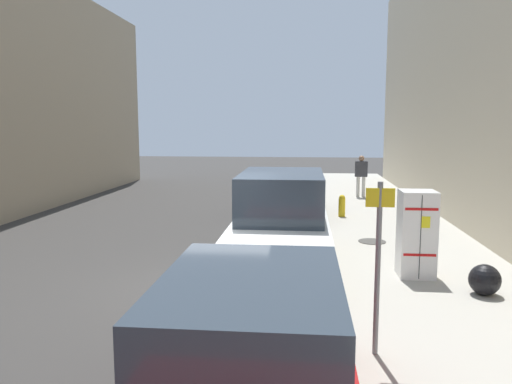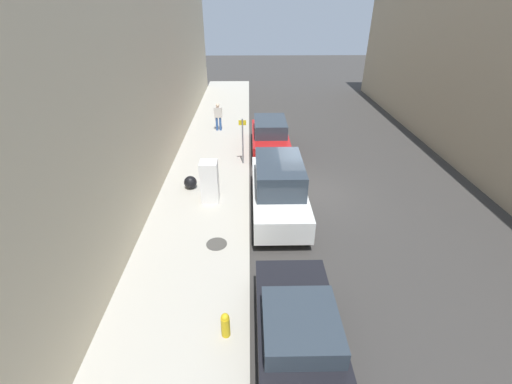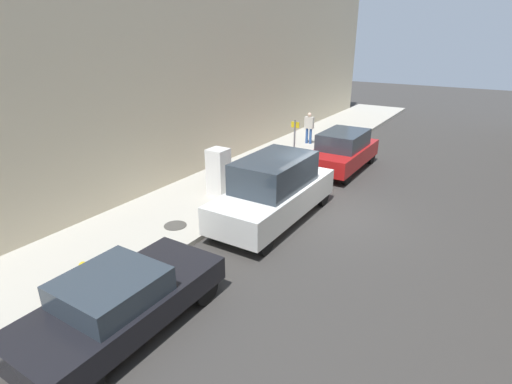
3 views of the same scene
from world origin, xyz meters
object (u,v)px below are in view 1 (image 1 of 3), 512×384
at_px(pedestrian_walking_far, 361,173).
at_px(street_sign_post, 378,259).
at_px(parked_sedan_dark, 290,196).
at_px(fire_hydrant, 342,205).
at_px(trash_bag, 485,280).
at_px(parked_suv_red, 251,364).
at_px(discarded_refrigerator, 417,234).
at_px(parked_van_white, 282,223).

bearing_deg(pedestrian_walking_far, street_sign_post, 179.71).
bearing_deg(parked_sedan_dark, fire_hydrant, 166.99).
distance_m(trash_bag, parked_suv_red, 5.77).
distance_m(fire_hydrant, trash_bag, 7.73).
bearing_deg(trash_bag, parked_suv_red, 50.41).
height_order(discarded_refrigerator, parked_sedan_dark, discarded_refrigerator).
xyz_separation_m(fire_hydrant, parked_suv_red, (1.71, 11.91, 0.38)).
xyz_separation_m(discarded_refrigerator, parked_sedan_dark, (2.70, -6.83, -0.27)).
bearing_deg(parked_van_white, pedestrian_walking_far, -105.17).
relative_size(street_sign_post, fire_hydrant, 3.16).
relative_size(fire_hydrant, pedestrian_walking_far, 0.41).
relative_size(street_sign_post, trash_bag, 4.15).
distance_m(discarded_refrigerator, parked_sedan_dark, 7.35).
bearing_deg(fire_hydrant, parked_suv_red, 81.83).
xyz_separation_m(pedestrian_walking_far, parked_van_white, (2.81, 10.37, -0.11)).
bearing_deg(trash_bag, parked_van_white, -24.48).
bearing_deg(parked_sedan_dark, parked_suv_red, 90.00).
bearing_deg(pedestrian_walking_far, parked_suv_red, 175.44).
xyz_separation_m(parked_van_white, parked_suv_red, (0.00, 6.11, -0.15)).
bearing_deg(parked_suv_red, street_sign_post, -126.78).
height_order(discarded_refrigerator, parked_suv_red, discarded_refrigerator).
bearing_deg(fire_hydrant, trash_bag, 104.67).
xyz_separation_m(trash_bag, parked_van_white, (3.67, -1.67, 0.63)).
xyz_separation_m(fire_hydrant, pedestrian_walking_far, (-1.10, -4.56, 0.64)).
xyz_separation_m(fire_hydrant, parked_van_white, (1.71, 5.80, 0.53)).
bearing_deg(fire_hydrant, pedestrian_walking_far, -103.56).
bearing_deg(street_sign_post, trash_bag, -131.58).
bearing_deg(parked_sedan_dark, discarded_refrigerator, 111.54).
bearing_deg(discarded_refrigerator, parked_suv_red, 63.79).
distance_m(parked_van_white, parked_suv_red, 6.11).
bearing_deg(parked_sedan_dark, parked_van_white, 90.00).
bearing_deg(fire_hydrant, parked_sedan_dark, -13.01).
distance_m(trash_bag, parked_sedan_dark, 8.69).
relative_size(parked_sedan_dark, parked_van_white, 0.84).
bearing_deg(street_sign_post, pedestrian_walking_far, -95.42).
distance_m(pedestrian_walking_far, parked_suv_red, 16.72).
xyz_separation_m(parked_sedan_dark, parked_van_white, (-0.00, 6.20, 0.32)).
height_order(fire_hydrant, trash_bag, fire_hydrant).
bearing_deg(parked_van_white, street_sign_post, 108.85).
bearing_deg(parked_suv_red, trash_bag, -129.59).
height_order(trash_bag, parked_van_white, parked_van_white).
distance_m(discarded_refrigerator, trash_bag, 1.54).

